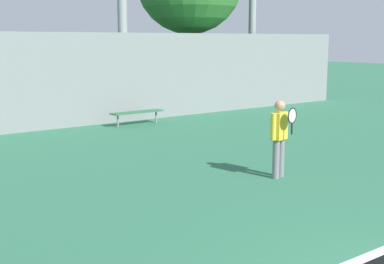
{
  "coord_description": "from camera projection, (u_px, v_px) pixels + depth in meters",
  "views": [
    {
      "loc": [
        -5.18,
        -2.38,
        2.71
      ],
      "look_at": [
        1.24,
        5.95,
        0.88
      ],
      "focal_mm": 50.0,
      "sensor_mm": 36.0,
      "label": 1
    }
  ],
  "objects": [
    {
      "name": "tennis_player",
      "position": [
        279.0,
        135.0,
        10.48
      ],
      "size": [
        0.51,
        0.45,
        1.54
      ],
      "rotation": [
        0.0,
        0.0,
        0.2
      ],
      "color": "slate",
      "rests_on": "ground_plane"
    },
    {
      "name": "back_fence",
      "position": [
        8.0,
        83.0,
        15.35
      ],
      "size": [
        28.65,
        0.06,
        2.94
      ],
      "color": "gray",
      "rests_on": "ground_plane"
    },
    {
      "name": "bench_courtside_far",
      "position": [
        137.0,
        113.0,
        17.1
      ],
      "size": [
        1.8,
        0.4,
        0.44
      ],
      "color": "#28663D",
      "rests_on": "ground_plane"
    }
  ]
}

